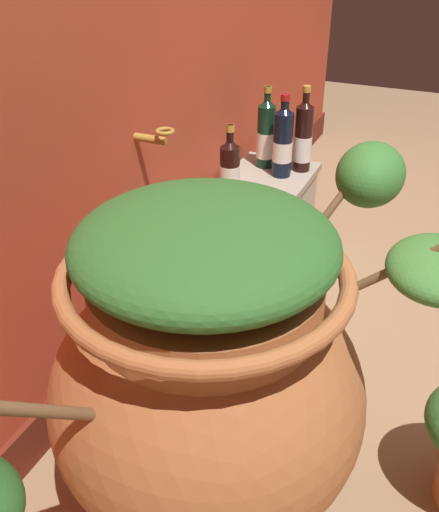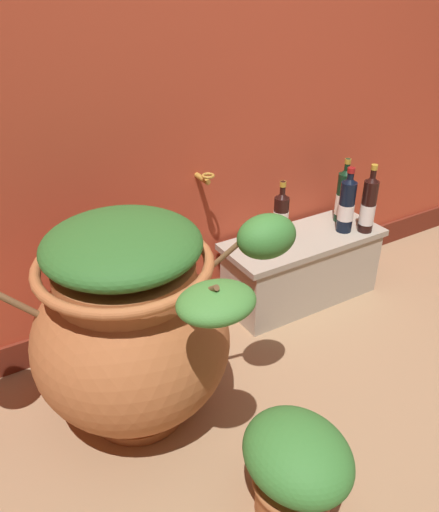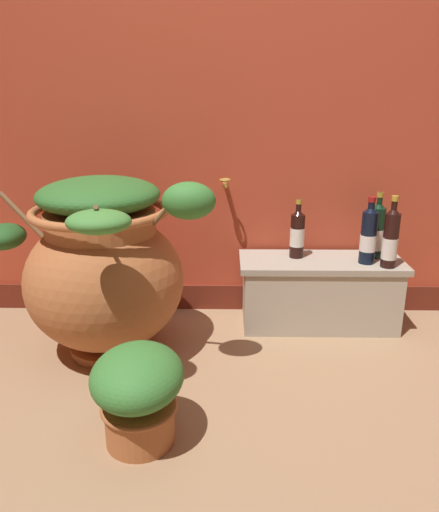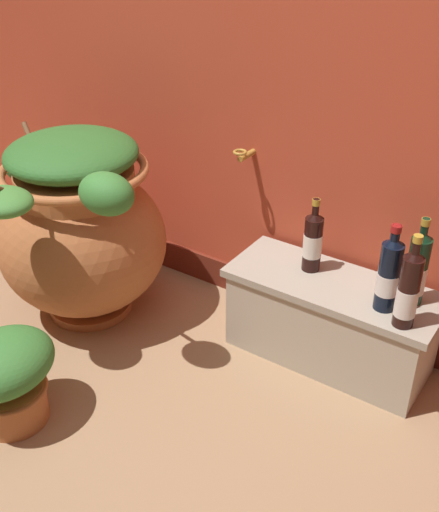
% 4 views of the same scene
% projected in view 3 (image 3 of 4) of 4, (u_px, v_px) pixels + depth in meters
% --- Properties ---
extents(ground_plane, '(7.00, 7.00, 0.00)m').
position_uv_depth(ground_plane, '(237.00, 439.00, 1.73)').
color(ground_plane, '#9E7A56').
extents(back_wall, '(4.40, 0.33, 2.60)m').
position_uv_depth(back_wall, '(235.00, 60.00, 2.46)').
color(back_wall, '#B74228').
rests_on(back_wall, ground_plane).
extents(terracotta_urn, '(1.11, 0.86, 0.83)m').
position_uv_depth(terracotta_urn, '(103.00, 266.00, 2.20)').
color(terracotta_urn, '#B26638').
rests_on(terracotta_urn, ground_plane).
extents(stone_ledge, '(0.81, 0.33, 0.35)m').
position_uv_depth(stone_ledge, '(319.00, 290.00, 2.53)').
color(stone_ledge, '#B2A893').
rests_on(stone_ledge, ground_plane).
extents(wine_bottle_left, '(0.07, 0.07, 0.33)m').
position_uv_depth(wine_bottle_left, '(377.00, 231.00, 2.48)').
color(wine_bottle_left, black).
rests_on(wine_bottle_left, stone_ledge).
extents(wine_bottle_middle, '(0.07, 0.07, 0.30)m').
position_uv_depth(wine_bottle_middle, '(297.00, 233.00, 2.48)').
color(wine_bottle_middle, black).
rests_on(wine_bottle_middle, stone_ledge).
extents(wine_bottle_right, '(0.07, 0.07, 0.34)m').
position_uv_depth(wine_bottle_right, '(391.00, 238.00, 2.34)').
color(wine_bottle_right, black).
rests_on(wine_bottle_right, stone_ledge).
extents(wine_bottle_back, '(0.08, 0.08, 0.33)m').
position_uv_depth(wine_bottle_back, '(369.00, 234.00, 2.39)').
color(wine_bottle_back, black).
rests_on(wine_bottle_back, stone_ledge).
extents(potted_shrub, '(0.31, 0.36, 0.35)m').
position_uv_depth(potted_shrub, '(138.00, 390.00, 1.66)').
color(potted_shrub, '#B26638').
rests_on(potted_shrub, ground_plane).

